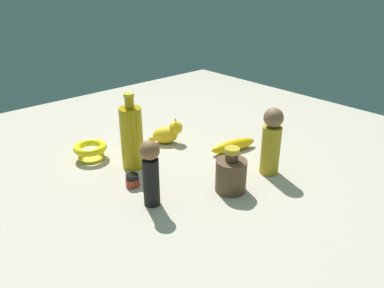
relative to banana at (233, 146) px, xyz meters
name	(u,v)px	position (x,y,z in m)	size (l,w,h in m)	color
ground	(192,165)	(-0.19, 0.02, -0.02)	(2.00, 2.00, 0.00)	#BCB29E
banana	(233,146)	(0.00, 0.00, 0.00)	(0.19, 0.04, 0.04)	yellow
cat_figurine	(168,133)	(-0.13, 0.22, 0.02)	(0.12, 0.11, 0.10)	yellow
bottle_tall	(132,137)	(-0.35, 0.15, 0.09)	(0.08, 0.08, 0.26)	#BC980F
person_figure_adult	(151,171)	(-0.44, -0.08, 0.09)	(0.06, 0.06, 0.20)	black
bottle_short	(231,174)	(-0.21, -0.18, 0.03)	(0.09, 0.09, 0.14)	brown
nail_polish_jar	(132,180)	(-0.43, 0.04, 0.00)	(0.04, 0.04, 0.04)	#AC3322
bowl	(90,149)	(-0.43, 0.30, 0.01)	(0.12, 0.12, 0.06)	yellow
person_figure_child	(271,141)	(-0.04, -0.19, 0.09)	(0.08, 0.08, 0.23)	gold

